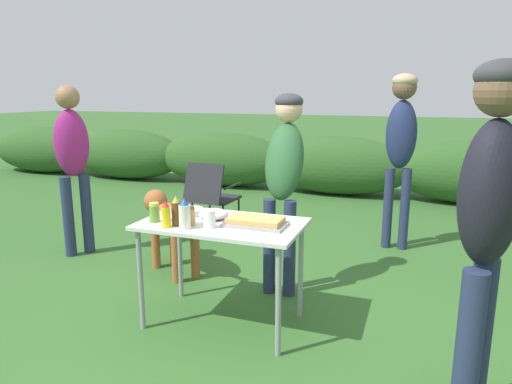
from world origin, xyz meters
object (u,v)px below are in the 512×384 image
standing_person_in_red_jacket (284,166)px  standing_person_in_navy_coat (489,209)px  folding_table (222,233)px  beer_bottle (176,211)px  camp_chair_green_behind_table (211,194)px  mixing_bowl (213,214)px  spice_jar (190,216)px  dog (171,221)px  mayo_bottle (185,214)px  plate_stack (188,211)px  relish_jar (154,213)px  standing_person_in_dark_puffer (72,154)px  food_tray (256,222)px  paper_cup_stack (209,219)px  mustard_bottle (166,215)px  standing_person_with_beanie (401,137)px

standing_person_in_red_jacket → standing_person_in_navy_coat: size_ratio=0.92×
folding_table → beer_bottle: beer_bottle is taller
standing_person_in_red_jacket → camp_chair_green_behind_table: size_ratio=1.92×
mixing_bowl → camp_chair_green_behind_table: camp_chair_green_behind_table is taller
folding_table → camp_chair_green_behind_table: bearing=117.6°
beer_bottle → spice_jar: (0.08, 0.04, -0.03)m
dog → standing_person_in_red_jacket: bearing=-57.1°
mayo_bottle → plate_stack: bearing=115.0°
relish_jar → mayo_bottle: mayo_bottle is taller
standing_person_in_dark_puffer → standing_person_in_navy_coat: 3.72m
plate_stack → food_tray: bearing=-10.5°
paper_cup_stack → mixing_bowl: bearing=108.6°
mayo_bottle → standing_person_in_navy_coat: bearing=-9.5°
standing_person_in_dark_puffer → paper_cup_stack: bearing=-81.7°
folding_table → mustard_bottle: bearing=-141.2°
spice_jar → standing_person_with_beanie: size_ratio=0.07×
mustard_bottle → camp_chair_green_behind_table: 2.27m
relish_jar → folding_table: bearing=18.6°
folding_table → spice_jar: size_ratio=8.31×
plate_stack → standing_person_with_beanie: 2.42m
mustard_bottle → dog: size_ratio=0.20×
plate_stack → beer_bottle: (0.06, -0.28, 0.07)m
mixing_bowl → mayo_bottle: 0.29m
standing_person_in_navy_coat → beer_bottle: bearing=-81.9°
mixing_bowl → standing_person_in_red_jacket: 0.77m
paper_cup_stack → dog: 1.24m
food_tray → mustard_bottle: size_ratio=2.33×
food_tray → plate_stack: size_ratio=1.86×
spice_jar → paper_cup_stack: bearing=-3.9°
spice_jar → standing_person_in_red_jacket: bearing=64.9°
beer_bottle → standing_person_in_navy_coat: size_ratio=0.12×
standing_person_in_red_jacket → dog: 1.20m
mustard_bottle → standing_person_in_navy_coat: 1.87m
food_tray → paper_cup_stack: 0.31m
standing_person_in_navy_coat → plate_stack: bearing=-89.6°
plate_stack → beer_bottle: size_ratio=1.09×
mixing_bowl → standing_person_in_red_jacket: bearing=63.9°
mixing_bowl → relish_jar: size_ratio=1.55×
mustard_bottle → mayo_bottle: 0.13m
paper_cup_stack → relish_jar: relish_jar is taller
standing_person_in_dark_puffer → standing_person_in_navy_coat: (3.48, -1.30, 0.07)m
paper_cup_stack → standing_person_in_red_jacket: bearing=73.6°
food_tray → standing_person_in_navy_coat: (1.30, -0.51, 0.33)m
folding_table → plate_stack: 0.35m
paper_cup_stack → beer_bottle: (-0.23, -0.03, 0.04)m
relish_jar → standing_person_with_beanie: 2.69m
standing_person_in_navy_coat → mayo_bottle: bearing=-80.8°
relish_jar → camp_chair_green_behind_table: (-0.56, 2.04, -0.34)m
standing_person_in_navy_coat → standing_person_in_red_jacket: bearing=-114.1°
beer_bottle → dog: beer_bottle is taller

